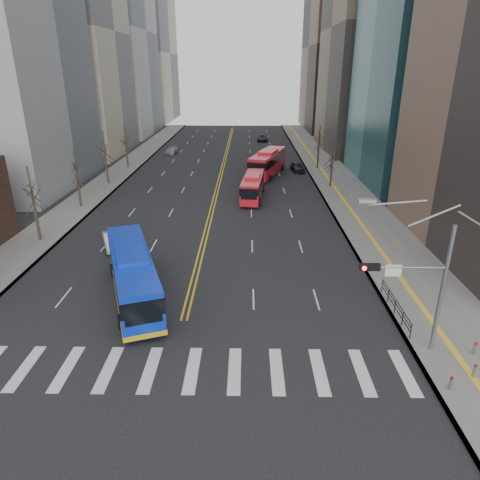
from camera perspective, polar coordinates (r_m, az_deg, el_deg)
The scene contains 17 objects.
ground at distance 25.31m, azimuth -9.14°, elevation -16.70°, with size 220.00×220.00×0.00m, color black.
sidewalk_right at distance 67.61m, azimuth 12.43°, elevation 8.07°, with size 7.00×130.00×0.15m, color slate.
sidewalk_left at distance 69.44m, azimuth -16.55°, elevation 8.03°, with size 5.00×130.00×0.15m, color slate.
crosswalk at distance 25.31m, azimuth -9.14°, elevation -16.69°, with size 26.70×4.00×0.01m.
centerline at distance 76.17m, azimuth -2.23°, elevation 10.03°, with size 0.55×100.00×0.01m.
office_towers at distance 88.41m, azimuth -1.87°, elevation 27.26°, with size 83.00×134.00×58.00m.
signal_mast at distance 25.84m, azimuth 22.72°, elevation -4.68°, with size 5.37×0.37×9.39m.
pedestrian_railing at distance 31.14m, azimuth 20.01°, elevation -8.05°, with size 0.06×6.06×1.02m.
bollards at distance 27.31m, azimuth 28.02°, elevation -14.69°, with size 2.87×3.17×0.78m.
street_trees at distance 56.21m, azimuth -10.89°, elevation 10.45°, with size 35.20×47.20×7.60m.
blue_bus at distance 32.03m, azimuth -14.13°, elevation -4.24°, with size 6.83×12.79×3.66m.
red_bus_near at distance 55.27m, azimuth 1.71°, elevation 7.33°, with size 3.29×10.04×3.16m.
red_bus_far at distance 68.07m, azimuth 3.73°, elevation 10.41°, with size 6.47×12.62×3.88m.
car_white at distance 41.71m, azimuth -16.64°, elevation -0.10°, with size 1.46×4.20×1.38m, color silver.
car_dark_mid at distance 71.35m, azimuth 7.67°, elevation 9.66°, with size 1.81×4.50×1.53m, color black.
car_silver at distance 87.05m, azimuth -9.12°, elevation 11.71°, with size 1.81×4.46×1.29m, color gray.
car_dark_far at distance 101.74m, azimuth 3.02°, elevation 13.42°, with size 2.25×4.89×1.36m, color black.
Camera 1 is at (4.18, -19.42, 15.68)m, focal length 32.00 mm.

